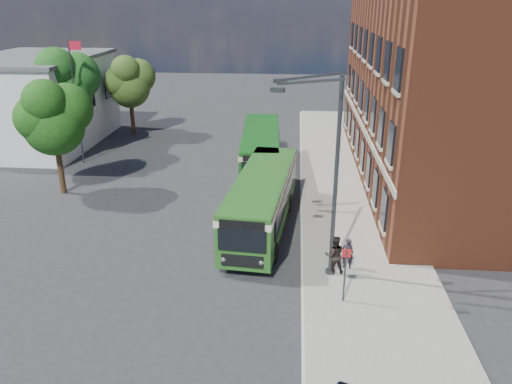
{
  "coord_description": "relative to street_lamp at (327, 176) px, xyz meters",
  "views": [
    {
      "loc": [
        3.43,
        -21.87,
        11.86
      ],
      "look_at": [
        1.47,
        2.48,
        2.2
      ],
      "focal_mm": 35.0,
      "sensor_mm": 36.0,
      "label": 1
    }
  ],
  "objects": [
    {
      "name": "flagpole",
      "position": [
        -17.29,
        15.0,
        0.15
      ],
      "size": [
        0.95,
        0.1,
        9.0
      ],
      "color": "#333638",
      "rests_on": "ground"
    },
    {
      "name": "tree_right",
      "position": [
        -16.05,
        23.39,
        0.05
      ],
      "size": [
        4.23,
        4.02,
        7.14
      ],
      "color": "#372514",
      "rests_on": "ground"
    },
    {
      "name": "ground",
      "position": [
        -4.84,
        2.0,
        -4.79
      ],
      "size": [
        120.0,
        120.0,
        0.0
      ],
      "primitive_type": "plane",
      "color": "#2A2A2D",
      "rests_on": "ground"
    },
    {
      "name": "brick_office",
      "position": [
        9.16,
        14.0,
        2.18
      ],
      "size": [
        12.1,
        26.0,
        14.2
      ],
      "color": "brown",
      "rests_on": "ground"
    },
    {
      "name": "kerb_line",
      "position": [
        -0.89,
        10.0,
        -4.79
      ],
      "size": [
        0.12,
        48.0,
        0.01
      ],
      "primitive_type": "cube",
      "color": "beige",
      "rests_on": "ground"
    },
    {
      "name": "tree_mid",
      "position": [
        -18.8,
        16.52,
        0.93
      ],
      "size": [
        5.0,
        4.75,
        8.44
      ],
      "color": "#372514",
      "rests_on": "ground"
    },
    {
      "name": "bus_rear",
      "position": [
        -3.81,
        14.12,
        -2.96
      ],
      "size": [
        3.14,
        11.04,
        3.02
      ],
      "color": "#145715",
      "rests_on": "ground"
    },
    {
      "name": "bus_stop_sign",
      "position": [
        0.76,
        -2.2,
        -3.28
      ],
      "size": [
        0.35,
        0.08,
        2.52
      ],
      "color": "#333638",
      "rests_on": "ground"
    },
    {
      "name": "pedestrian_b",
      "position": [
        0.51,
        0.04,
        -3.74
      ],
      "size": [
        0.97,
        0.81,
        1.8
      ],
      "primitive_type": "imported",
      "rotation": [
        0.0,
        0.0,
        3.29
      ],
      "color": "black",
      "rests_on": "pavement"
    },
    {
      "name": "pedestrian_a",
      "position": [
        1.14,
        0.5,
        -3.89
      ],
      "size": [
        0.56,
        0.38,
        1.49
      ],
      "primitive_type": "imported",
      "rotation": [
        0.0,
        0.0,
        3.18
      ],
      "color": "black",
      "rests_on": "pavement"
    },
    {
      "name": "bus_front",
      "position": [
        -3.06,
        4.71,
        -2.96
      ],
      "size": [
        3.56,
        11.1,
        3.02
      ],
      "color": "#2A6621",
      "rests_on": "ground"
    },
    {
      "name": "pavement",
      "position": [
        2.16,
        10.0,
        -4.72
      ],
      "size": [
        6.0,
        48.0,
        0.15
      ],
      "primitive_type": "cube",
      "color": "gray",
      "rests_on": "ground"
    },
    {
      "name": "tree_left",
      "position": [
        -16.11,
        8.89,
        0.2
      ],
      "size": [
        4.36,
        4.14,
        7.36
      ],
      "color": "#372514",
      "rests_on": "ground"
    },
    {
      "name": "street_lamp",
      "position": [
        0.0,
        0.0,
        0.0
      ],
      "size": [
        2.96,
        2.38,
        9.0
      ],
      "color": "#333638",
      "rests_on": "ground"
    },
    {
      "name": "white_building",
      "position": [
        -22.84,
        20.0,
        -1.13
      ],
      "size": [
        9.4,
        13.4,
        7.3
      ],
      "color": "silver",
      "rests_on": "ground"
    }
  ]
}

